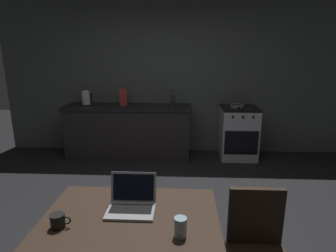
{
  "coord_description": "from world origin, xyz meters",
  "views": [
    {
      "loc": [
        0.29,
        -2.51,
        1.78
      ],
      "look_at": [
        0.13,
        0.81,
        0.91
      ],
      "focal_mm": 30.24,
      "sensor_mm": 36.0,
      "label": 1
    }
  ],
  "objects": [
    {
      "name": "ground_plane",
      "position": [
        0.0,
        0.0,
        0.0
      ],
      "size": [
        12.0,
        12.0,
        0.0
      ],
      "primitive_type": "plane",
      "color": "black"
    },
    {
      "name": "back_wall",
      "position": [
        0.3,
        2.55,
        1.32
      ],
      "size": [
        6.4,
        0.1,
        2.63
      ],
      "primitive_type": "cube",
      "color": "#4E5550",
      "rests_on": "ground_plane"
    },
    {
      "name": "kitchen_counter",
      "position": [
        -0.62,
        2.2,
        0.45
      ],
      "size": [
        2.16,
        0.64,
        0.89
      ],
      "color": "#282623",
      "rests_on": "ground_plane"
    },
    {
      "name": "stove_oven",
      "position": [
        1.27,
        2.2,
        0.44
      ],
      "size": [
        0.6,
        0.62,
        0.89
      ],
      "color": "#B7BABF",
      "rests_on": "ground_plane"
    },
    {
      "name": "dining_table",
      "position": [
        -0.03,
        -0.91,
        0.66
      ],
      "size": [
        1.15,
        0.85,
        0.74
      ],
      "color": "#332319",
      "rests_on": "ground_plane"
    },
    {
      "name": "chair",
      "position": [
        0.82,
        -0.84,
        0.51
      ],
      "size": [
        0.4,
        0.4,
        0.88
      ],
      "rotation": [
        0.0,
        0.0,
        -0.23
      ],
      "color": "#2D2116",
      "rests_on": "ground_plane"
    },
    {
      "name": "laptop",
      "position": [
        -0.04,
        -0.8,
        0.79
      ],
      "size": [
        0.32,
        0.27,
        0.22
      ],
      "rotation": [
        0.0,
        0.0,
        -0.04
      ],
      "color": "#99999E",
      "rests_on": "dining_table"
    },
    {
      "name": "electric_kettle",
      "position": [
        -1.34,
        2.2,
        1.01
      ],
      "size": [
        0.17,
        0.15,
        0.26
      ],
      "color": "black",
      "rests_on": "kitchen_counter"
    },
    {
      "name": "bottle",
      "position": [
        0.14,
        2.15,
        1.02
      ],
      "size": [
        0.07,
        0.07,
        0.28
      ],
      "color": "#2D2D33",
      "rests_on": "kitchen_counter"
    },
    {
      "name": "frying_pan",
      "position": [
        1.22,
        2.17,
        0.91
      ],
      "size": [
        0.22,
        0.4,
        0.05
      ],
      "color": "gray",
      "rests_on": "stove_oven"
    },
    {
      "name": "coffee_mug",
      "position": [
        -0.45,
        -1.02,
        0.78
      ],
      "size": [
        0.13,
        0.09,
        0.09
      ],
      "color": "black",
      "rests_on": "dining_table"
    },
    {
      "name": "drinking_glass",
      "position": [
        0.29,
        -1.07,
        0.8
      ],
      "size": [
        0.07,
        0.07,
        0.12
      ],
      "color": "#99B7C6",
      "rests_on": "dining_table"
    },
    {
      "name": "cereal_box",
      "position": [
        -0.7,
        2.22,
        1.03
      ],
      "size": [
        0.13,
        0.05,
        0.29
      ],
      "color": "#B2382D",
      "rests_on": "kitchen_counter"
    }
  ]
}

